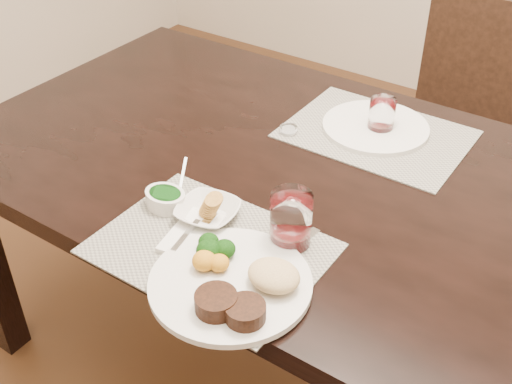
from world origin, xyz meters
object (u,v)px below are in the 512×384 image
Objects in this scene: steak_knife at (273,269)px; cracker_bowl at (208,212)px; far_plate at (376,127)px; wine_glass_near at (291,222)px; chair_far at (462,115)px; dinner_plate at (235,283)px.

cracker_bowl is (-0.21, 0.06, 0.01)m from steak_knife.
cracker_bowl is 0.54× the size of far_plate.
wine_glass_near is at bearing -83.89° from far_plate.
chair_far is 0.72m from far_plate.
chair_far is 1.22m from wine_glass_near.
far_plate is at bearing 76.54° from cracker_bowl.
cracker_bowl is 0.57m from far_plate.
cracker_bowl is 1.27× the size of wine_glass_near.
wine_glass_near is at bearing 62.13° from dinner_plate.
cracker_bowl reaches higher than dinner_plate.
steak_knife is 0.22m from cracker_bowl.
wine_glass_near reaches higher than cracker_bowl.
chair_far reaches higher than cracker_bowl.
far_plate is (-0.04, 0.70, -0.01)m from dinner_plate.
chair_far reaches higher than dinner_plate.
dinner_plate is 1.31× the size of steak_knife.
steak_knife is 0.11m from wine_glass_near.
far_plate is (-0.08, 0.61, 0.00)m from steak_knife.
chair_far is at bearing 96.61° from steak_knife.
cracker_bowl is (-0.18, 0.14, 0.00)m from dinner_plate.
wine_glass_near reaches higher than dinner_plate.
steak_knife and far_plate have the same top height.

